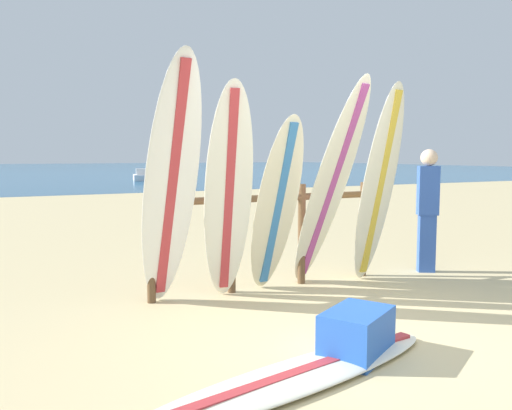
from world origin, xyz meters
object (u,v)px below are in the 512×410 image
surfboard_rack (268,224)px  surfboard_lying_on_sand (296,377)px  surfboard_leaning_center (330,185)px  cooler_box (357,333)px  beachgoer_standing (428,205)px  surfboard_leaning_left (228,193)px  surfboard_leaning_center_left (277,205)px  surfboard_leaning_far_left (171,184)px  surfboard_leaning_center_right (379,185)px  small_boat_offshore (142,176)px

surfboard_rack → surfboard_lying_on_sand: surfboard_rack is taller
surfboard_leaning_center → cooler_box: surfboard_leaning_center is taller
surfboard_leaning_center → beachgoer_standing: surfboard_leaning_center is taller
surfboard_leaning_left → surfboard_leaning_center_left: surfboard_leaning_left is taller
surfboard_leaning_center_left → cooler_box: surfboard_leaning_center_left is taller
surfboard_leaning_far_left → surfboard_leaning_center_left: (1.23, 0.09, -0.27)m
surfboard_leaning_left → surfboard_leaning_center_right: 1.91m
surfboard_leaning_far_left → small_boat_offshore: bearing=76.0°
surfboard_rack → cooler_box: (-0.38, -2.15, -0.56)m
small_boat_offshore → surfboard_lying_on_sand: bearing=-102.7°
surfboard_leaning_center_left → cooler_box: bearing=-100.5°
surfboard_leaning_far_left → surfboard_lying_on_sand: size_ratio=0.93×
surfboard_leaning_left → beachgoer_standing: (2.88, 0.09, -0.26)m
surfboard_leaning_center_left → beachgoer_standing: (2.29, 0.06, -0.10)m
beachgoer_standing → surfboard_leaning_left: bearing=-178.2°
surfboard_leaning_center → surfboard_lying_on_sand: 2.79m
surfboard_leaning_far_left → surfboard_leaning_center_left: surfboard_leaning_far_left is taller
beachgoer_standing → small_boat_offshore: 26.71m
cooler_box → surfboard_leaning_center: bearing=31.5°
surfboard_leaning_left → cooler_box: surfboard_leaning_left is taller
surfboard_leaning_left → cooler_box: (0.24, -1.86, -0.96)m
surfboard_leaning_center → small_boat_offshore: size_ratio=1.04×
surfboard_rack → surfboard_leaning_left: size_ratio=1.24×
surfboard_lying_on_sand → beachgoer_standing: bearing=32.9°
surfboard_leaning_far_left → surfboard_leaning_center_left: size_ratio=1.28×
surfboard_leaning_center → surfboard_lying_on_sand: (-1.63, -1.96, -1.16)m
surfboard_leaning_center → cooler_box: bearing=-118.8°
surfboard_leaning_center → surfboard_leaning_center_right: surfboard_leaning_center is taller
surfboard_leaning_center → surfboard_lying_on_sand: surfboard_leaning_center is taller
surfboard_rack → small_boat_offshore: bearing=78.4°
surfboard_rack → surfboard_leaning_far_left: (-1.26, -0.35, 0.52)m
surfboard_rack → surfboard_leaning_center_left: surfboard_leaning_center_left is taller
surfboard_leaning_center_right → surfboard_leaning_center_left: bearing=174.8°
surfboard_rack → beachgoer_standing: size_ratio=1.77×
surfboard_leaning_left → cooler_box: size_ratio=3.81×
surfboard_rack → surfboard_lying_on_sand: (-1.03, -2.33, -0.71)m
surfboard_leaning_left → surfboard_lying_on_sand: bearing=-101.3°
surfboard_leaning_center_left → beachgoer_standing: bearing=1.6°
surfboard_lying_on_sand → beachgoer_standing: (3.29, 2.13, 0.85)m
surfboard_rack → surfboard_leaning_left: 0.80m
surfboard_lying_on_sand → cooler_box: size_ratio=4.50×
surfboard_leaning_left → surfboard_lying_on_sand: size_ratio=0.85×
surfboard_leaning_far_left → surfboard_leaning_center: 1.85m
small_boat_offshore → cooler_box: 29.05m
surfboard_leaning_left → surfboard_leaning_center_left: bearing=2.6°
beachgoer_standing → cooler_box: size_ratio=2.69×
surfboard_rack → beachgoer_standing: 2.27m
surfboard_leaning_center → surfboard_lying_on_sand: bearing=-129.7°
surfboard_lying_on_sand → cooler_box: bearing=15.4°
surfboard_leaning_center_left → surfboard_leaning_center: (0.63, -0.11, 0.21)m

